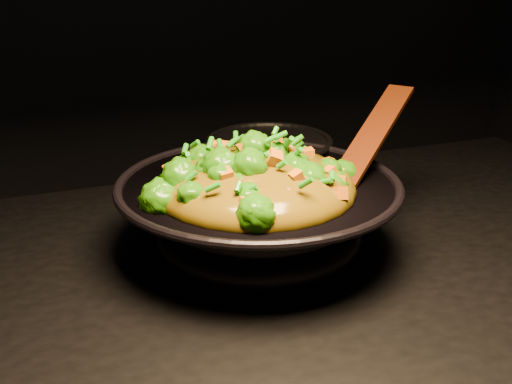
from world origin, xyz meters
name	(u,v)px	position (x,y,z in m)	size (l,w,h in m)	color
wok	(259,220)	(-0.09, 0.11, 0.95)	(0.37, 0.37, 0.10)	black
stir_fry	(255,158)	(-0.11, 0.09, 1.05)	(0.26, 0.26, 0.09)	#2A7608
spatula	(371,138)	(0.08, 0.12, 1.05)	(0.26, 0.04, 0.01)	#3D1606
back_pot	(269,171)	(-0.01, 0.28, 0.96)	(0.19, 0.19, 0.11)	black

